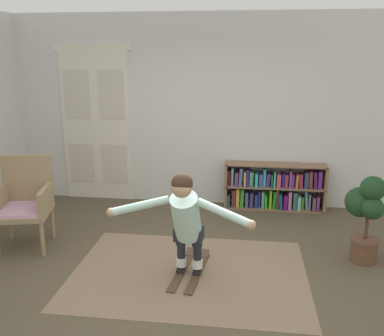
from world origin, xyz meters
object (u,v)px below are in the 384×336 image
at_px(bookshelf, 273,189).
at_px(wicker_chair, 25,200).
at_px(potted_plant, 366,213).
at_px(person_skier, 186,216).
at_px(skis_pair, 190,270).

height_order(bookshelf, wicker_chair, wicker_chair).
bearing_deg(potted_plant, wicker_chair, -179.19).
distance_m(wicker_chair, person_skier, 2.16).
bearing_deg(potted_plant, skis_pair, -165.76).
height_order(bookshelf, potted_plant, potted_plant).
bearing_deg(potted_plant, person_skier, -160.78).
height_order(potted_plant, person_skier, person_skier).
xyz_separation_m(bookshelf, potted_plant, (0.91, -1.63, 0.27)).
distance_m(wicker_chair, potted_plant, 4.00).
bearing_deg(wicker_chair, skis_pair, -11.59).
distance_m(bookshelf, wicker_chair, 3.53).
bearing_deg(wicker_chair, bookshelf, 28.57).
relative_size(bookshelf, person_skier, 1.04).
height_order(potted_plant, skis_pair, potted_plant).
relative_size(wicker_chair, potted_plant, 1.07).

